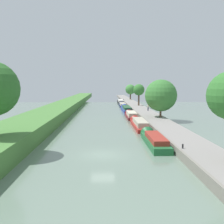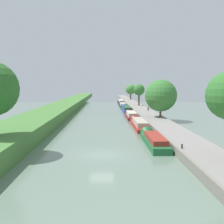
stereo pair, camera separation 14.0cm
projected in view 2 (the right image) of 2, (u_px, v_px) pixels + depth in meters
ground_plane at (102, 154)px, 26.93m from camera, size 160.00×160.00×0.00m
right_towpath at (196, 150)px, 27.13m from camera, size 4.36×260.00×0.89m
stone_quay at (174, 150)px, 27.07m from camera, size 0.25×260.00×0.94m
narrowboat_green at (153, 140)px, 31.70m from camera, size 2.03×10.45×1.93m
narrowboat_red at (139, 124)px, 44.44m from camera, size 2.06×12.66×2.09m
narrowboat_maroon at (131, 115)px, 57.03m from camera, size 2.17×10.64×2.14m
narrowboat_blue at (126, 109)px, 71.16m from camera, size 2.19×15.12×2.08m
narrowboat_navy at (123, 105)px, 85.38m from camera, size 1.96×13.78×1.90m
narrowboat_black at (121, 102)px, 100.25m from camera, size 1.99×14.67×1.98m
tree_rightbank_midnear at (161, 95)px, 50.30m from camera, size 6.21×6.21×7.34m
tree_rightbank_midfar at (139, 90)px, 78.32m from camera, size 3.42×3.42×6.48m
tree_rightbank_far at (131, 89)px, 110.21m from camera, size 4.25×4.25×6.39m
person_walking at (148, 107)px, 63.09m from camera, size 0.34×0.34×1.66m
mooring_bollard_near at (182, 146)px, 25.82m from camera, size 0.16×0.16×0.45m
mooring_bollard_far at (124, 99)px, 106.60m from camera, size 0.16×0.16×0.45m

